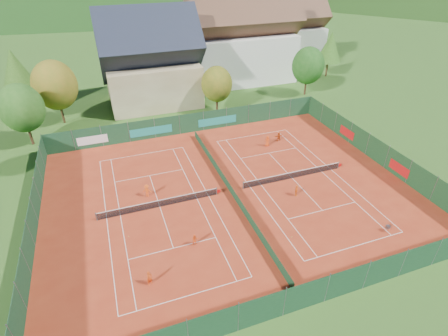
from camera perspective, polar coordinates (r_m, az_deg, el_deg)
The scene contains 32 objects.
ground at distance 39.60m, azimuth 0.99°, elevation -3.93°, with size 600.00×600.00×0.00m, color #2A531A.
clay_pad at distance 39.59m, azimuth 0.99°, elevation -3.90°, with size 40.00×32.00×0.01m, color #A32F18.
court_markings_left at distance 38.04m, azimuth -10.42°, elevation -6.26°, with size 11.03×23.83×0.00m.
court_markings_right at distance 42.60m, azimuth 11.11°, elevation -1.65°, with size 11.03×23.83×0.00m.
tennis_net_left at distance 37.75m, azimuth -10.27°, elevation -5.63°, with size 13.30×0.10×1.02m.
tennis_net_right at distance 42.40m, azimuth 11.36°, elevation -1.05°, with size 13.30×0.10×1.02m.
court_divider at distance 39.30m, azimuth 0.99°, elevation -3.32°, with size 0.03×28.80×1.00m.
fence_north at distance 51.93m, azimuth -5.78°, elevation 7.24°, with size 40.00×0.10×3.00m.
fence_south at distance 28.36m, azimuth 13.26°, elevation -19.62°, with size 40.00×0.04×3.00m.
fence_west at distance 37.95m, azimuth -28.82°, elevation -7.71°, with size 0.04×32.00×3.00m.
fence_east at distance 48.60m, azimuth 23.64°, elevation 2.64°, with size 0.09×32.00×3.00m.
chalet at distance 62.63m, azimuth -11.85°, elevation 16.23°, with size 16.20×12.00×16.00m.
hotel_block_a at distance 73.03m, azimuth 2.90°, elevation 19.73°, with size 21.60×11.00×17.25m.
hotel_block_b at distance 86.26m, azimuth 9.94°, elevation 20.79°, with size 17.28×10.00×15.50m.
tree_west_front at distance 53.95m, azimuth -30.16°, elevation 8.46°, with size 5.72×5.72×8.69m.
tree_west_mid at distance 58.74m, azimuth -25.90°, elevation 12.06°, with size 6.44×6.44×9.78m.
tree_west_back at distance 67.07m, azimuth -30.88°, elevation 13.61°, with size 5.60×5.60×10.00m.
tree_center at distance 57.73m, azimuth -1.19°, elevation 13.52°, with size 5.01×5.01×7.60m.
tree_east_front at distance 66.88m, azimuth 13.56°, elevation 15.95°, with size 5.72×5.72×8.69m.
tree_east_mid at distance 78.62m, azimuth 16.96°, elevation 18.40°, with size 5.04×5.04×9.00m.
tree_east_back at distance 80.91m, azimuth 8.72°, elevation 20.22°, with size 7.15×7.15×10.86m.
mountain_backdrop at distance 273.61m, azimuth -11.55°, elevation 18.57°, with size 820.00×530.00×242.00m.
ball_hopper at distance 37.73m, azimuth 25.20°, elevation -8.69°, with size 0.34×0.34×0.80m.
loose_ball_0 at distance 35.21m, azimuth -15.30°, elevation -10.74°, with size 0.07×0.07×0.07m, color #CCD833.
loose_ball_1 at distance 34.58m, azimuth 11.02°, elevation -10.99°, with size 0.07×0.07×0.07m, color #CCD833.
loose_ball_2 at distance 44.15m, azimuth 2.43°, elevation 0.37°, with size 0.07×0.07×0.07m, color #CCD833.
player_left_near at distance 30.33m, azimuth -12.06°, elevation -17.18°, with size 0.52×0.34×1.44m, color #D34412.
player_left_mid at distance 32.92m, azimuth -4.75°, elevation -11.63°, with size 0.62×0.48×1.27m, color #EB4A14.
player_left_far at distance 39.42m, azimuth -12.45°, elevation -3.62°, with size 0.98×0.56×1.51m, color #FE5816.
player_right_near at distance 39.47m, azimuth 11.73°, elevation -3.64°, with size 0.77×0.32×1.32m, color orange.
player_right_far_a at distance 48.64m, azimuth 7.09°, elevation 4.40°, with size 0.76×0.50×1.56m, color #DC4513.
player_right_far_b at distance 50.30m, azimuth 8.92°, elevation 5.10°, with size 1.25×0.40×1.35m, color #D04712.
Camera 1 is at (-11.48, -29.72, 23.51)m, focal length 28.00 mm.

